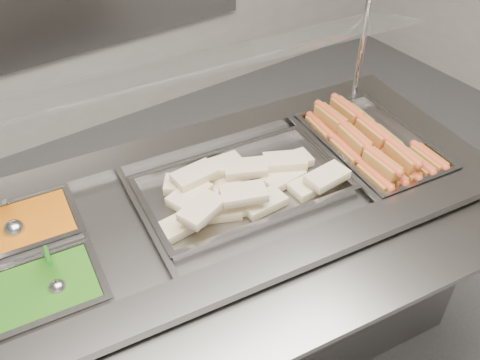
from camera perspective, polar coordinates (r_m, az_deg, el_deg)
steam_counter at (r=2.23m, az=-1.20°, el=-10.01°), size 2.03×1.11×0.93m
tray_rail at (r=1.62m, az=7.04°, el=-13.28°), size 1.87×0.62×0.05m
sneeze_guard at (r=1.85m, az=-4.69°, el=11.94°), size 1.72×0.53×0.45m
pan_hotdogs at (r=2.21m, az=13.80°, el=3.19°), size 0.42×0.61×0.10m
pan_wraps at (r=1.93m, az=0.27°, el=-1.05°), size 0.75×0.50×0.07m
pan_beans at (r=1.93m, az=-21.48°, el=-5.14°), size 0.34×0.29×0.10m
pan_peas at (r=1.72m, az=-19.72°, el=-11.54°), size 0.34×0.29×0.10m
hotdogs_in_buns at (r=2.16m, az=13.53°, el=3.89°), size 0.33×0.56×0.12m
tortilla_wraps at (r=1.88m, az=0.30°, el=-0.69°), size 0.69×0.38×0.10m
ladle at (r=1.89m, az=-22.95°, el=-4.74°), size 0.07×0.20×0.16m
serving_spoon at (r=1.68m, az=-19.05°, el=-10.26°), size 0.06×0.19×0.14m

